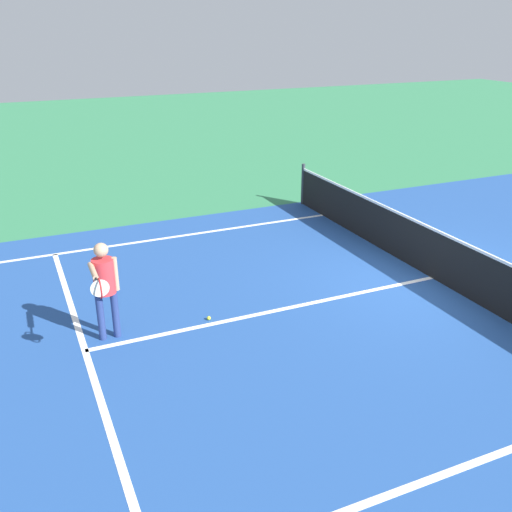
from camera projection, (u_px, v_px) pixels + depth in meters
The scene contains 8 objects.
ground_plane at pixel (432, 278), 10.84m from camera, with size 60.00×60.00×0.00m, color #337F51.
court_surface_inbounds at pixel (432, 278), 10.84m from camera, with size 10.62×24.40×0.00m, color #234C93.
line_sideline_left at pixel (77, 251), 12.09m from camera, with size 0.10×11.89×0.01m, color white.
line_service_near at pixel (85, 351), 8.45m from camera, with size 8.22×0.10×0.01m, color white.
line_center_service at pixel (280, 310), 9.64m from camera, with size 0.10×6.40×0.01m, color white.
net at pixel (435, 254), 10.66m from camera, with size 10.45×0.09×1.07m.
player_near at pixel (104, 282), 8.42m from camera, with size 1.17×0.52×1.55m.
tennis_ball_mid_court at pixel (209, 318), 9.31m from camera, with size 0.07×0.07×0.07m, color #CCE033.
Camera 1 is at (7.67, -7.04, 4.52)m, focal length 40.26 mm.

